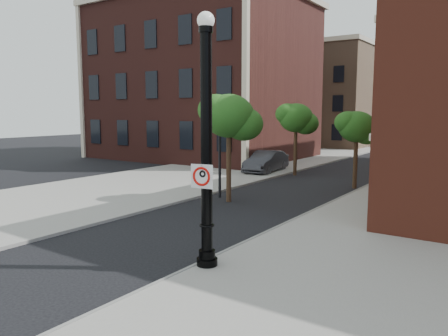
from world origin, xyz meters
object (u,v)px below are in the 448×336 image
Objects in this scene: parked_car at (266,162)px; lamppost at (207,155)px; traffic_signal_right at (391,138)px; no_parking_sign at (202,176)px; traffic_signal_left at (219,135)px.

lamppost is at bearing -71.32° from parked_car.
parked_car is 0.97× the size of traffic_signal_right.
no_parking_sign is 19.81m from parked_car.
no_parking_sign reaches higher than parked_car.
traffic_signal_left is (2.48, -9.29, 2.42)m from parked_car.
traffic_signal_left is at bearing -148.80° from traffic_signal_right.
lamppost reaches higher than parked_car.
no_parking_sign is at bearing -80.10° from traffic_signal_right.
lamppost is 1.46× the size of parked_car.
traffic_signal_left is at bearing 112.84° from no_parking_sign.
lamppost is 10.21m from traffic_signal_left.
no_parking_sign is 0.14× the size of parked_car.
traffic_signal_right is (2.46, 9.51, 0.08)m from lamppost.
traffic_signal_left reaches higher than parked_car.
lamppost reaches higher than no_parking_sign.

